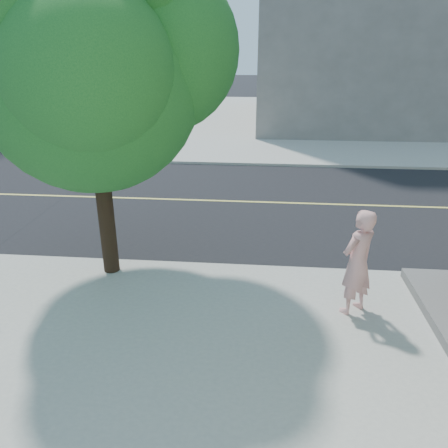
# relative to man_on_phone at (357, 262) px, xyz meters

# --- Properties ---
(ground) EXTENTS (140.00, 140.00, 0.00)m
(ground) POSITION_rel_man_on_phone_xyz_m (-7.14, 1.61, -1.10)
(ground) COLOR black
(ground) RESTS_ON ground
(road_ew) EXTENTS (140.00, 9.00, 0.01)m
(road_ew) POSITION_rel_man_on_phone_xyz_m (-7.14, 6.11, -1.09)
(road_ew) COLOR black
(road_ew) RESTS_ON ground
(sidewalk_ne) EXTENTS (29.00, 25.00, 0.12)m
(sidewalk_ne) POSITION_rel_man_on_phone_xyz_m (6.36, 23.11, -1.04)
(sidewalk_ne) COLOR #A9A89E
(sidewalk_ne) RESTS_ON ground
(filler_ne) EXTENTS (18.00, 16.00, 14.00)m
(filler_ne) POSITION_rel_man_on_phone_xyz_m (6.86, 23.61, 6.02)
(filler_ne) COLOR slate
(filler_ne) RESTS_ON sidewalk_ne
(man_on_phone) EXTENTS (0.85, 0.82, 1.95)m
(man_on_phone) POSITION_rel_man_on_phone_xyz_m (0.00, 0.00, 0.00)
(man_on_phone) COLOR #E19D99
(man_on_phone) RESTS_ON sidewalk_se
(street_tree) EXTENTS (5.05, 4.59, 6.71)m
(street_tree) POSITION_rel_man_on_phone_xyz_m (-4.75, 1.12, 3.35)
(street_tree) COLOR black
(street_tree) RESTS_ON sidewalk_se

